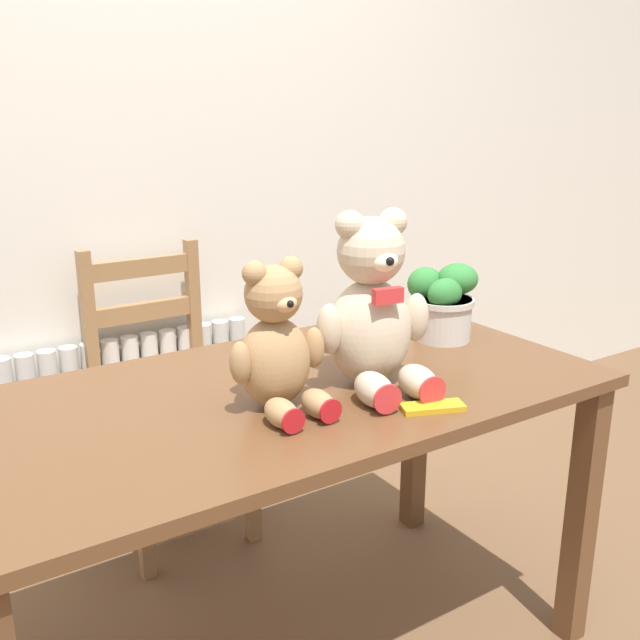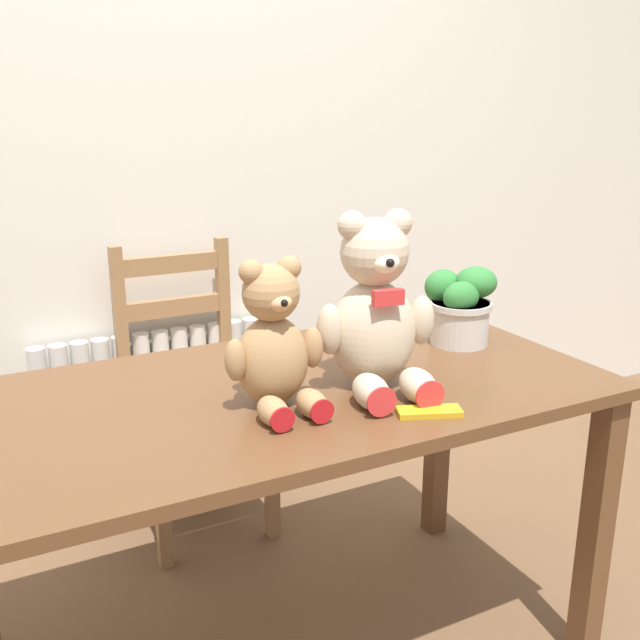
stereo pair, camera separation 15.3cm
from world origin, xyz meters
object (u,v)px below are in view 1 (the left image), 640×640
(teddy_bear_left, at_px, (277,346))
(potted_plant, at_px, (443,302))
(wooden_chair_behind, at_px, (165,398))
(teddy_bear_right, at_px, (373,312))
(chocolate_bar, at_px, (432,407))

(teddy_bear_left, xyz_separation_m, potted_plant, (0.61, 0.16, -0.03))
(wooden_chair_behind, xyz_separation_m, teddy_bear_left, (-0.07, -0.88, 0.44))
(wooden_chair_behind, height_order, teddy_bear_left, teddy_bear_left)
(wooden_chair_behind, xyz_separation_m, teddy_bear_right, (0.17, -0.88, 0.48))
(teddy_bear_left, bearing_deg, chocolate_bar, 143.90)
(chocolate_bar, bearing_deg, potted_plant, 45.46)
(potted_plant, distance_m, chocolate_bar, 0.51)
(teddy_bear_left, bearing_deg, wooden_chair_behind, -94.62)
(potted_plant, xyz_separation_m, chocolate_bar, (-0.35, -0.35, -0.10))
(teddy_bear_right, relative_size, chocolate_bar, 3.00)
(chocolate_bar, bearing_deg, teddy_bear_right, 95.44)
(teddy_bear_right, xyz_separation_m, chocolate_bar, (0.02, -0.19, -0.17))
(wooden_chair_behind, relative_size, chocolate_bar, 7.02)
(teddy_bear_right, relative_size, potted_plant, 1.94)
(wooden_chair_behind, xyz_separation_m, chocolate_bar, (0.19, -1.07, 0.31))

